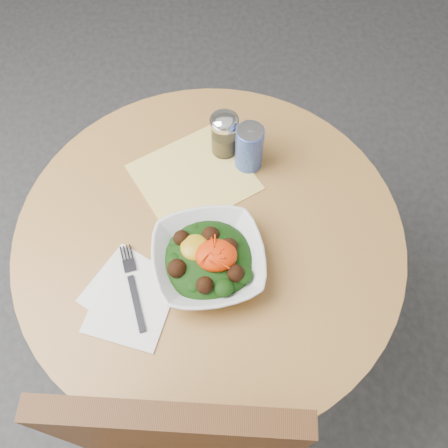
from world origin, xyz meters
name	(u,v)px	position (x,y,z in m)	size (l,w,h in m)	color
ground	(215,330)	(0.00, 0.00, 0.00)	(6.00, 6.00, 0.00)	#2A2A2C
table	(211,268)	(0.00, 0.00, 0.55)	(0.90, 0.90, 0.75)	black
cloth_napkin	(194,177)	(-0.03, 0.16, 0.75)	(0.26, 0.24, 0.00)	yellow
paper_napkins	(130,298)	(-0.17, -0.15, 0.75)	(0.23, 0.25, 0.00)	white
salad_bowl	(209,259)	(0.00, -0.08, 0.78)	(0.27, 0.27, 0.09)	silver
fork	(133,284)	(-0.17, -0.12, 0.76)	(0.07, 0.21, 0.00)	black
spice_shaker	(224,134)	(0.04, 0.24, 0.81)	(0.07, 0.07, 0.13)	silver
beverage_can	(249,148)	(0.10, 0.20, 0.81)	(0.07, 0.07, 0.13)	#0D1D99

